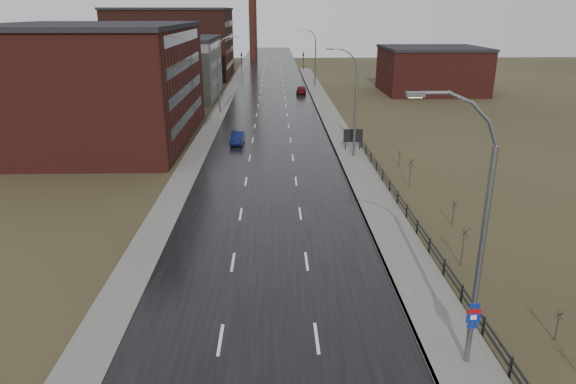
{
  "coord_description": "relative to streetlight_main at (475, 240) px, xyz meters",
  "views": [
    {
      "loc": [
        0.37,
        -16.76,
        14.85
      ],
      "look_at": [
        1.27,
        16.7,
        3.0
      ],
      "focal_mm": 32.0,
      "sensor_mm": 36.0,
      "label": 1
    }
  ],
  "objects": [
    {
      "name": "streetlight_right_far",
      "position": [
        0.03,
        88.0,
        -0.22
      ],
      "size": [
        3.36,
        0.28,
        11.35
      ],
      "color": "slate",
      "rests_on": "ground"
    },
    {
      "name": "shrub_d",
      "position": [
        4.87,
        15.57,
        -5.04
      ],
      "size": [
        0.46,
        0.48,
        1.92
      ],
      "color": "#382D23",
      "rests_on": "ground"
    },
    {
      "name": "smokestack",
      "position": [
        -14.47,
        148.0,
        9.44
      ],
      "size": [
        2.7,
        2.7,
        30.7
      ],
      "color": "#331611",
      "rests_on": "ground"
    },
    {
      "name": "warehouse_near",
      "position": [
        -29.46,
        43.0,
        0.7
      ],
      "size": [
        22.44,
        28.56,
        13.5
      ],
      "color": "#471914",
      "rests_on": "ground"
    },
    {
      "name": "traffic_light_right",
      "position": [
        -0.47,
        118.0,
        -1.46
      ],
      "size": [
        0.58,
        2.73,
        5.3
      ],
      "color": "black",
      "rests_on": "ground"
    },
    {
      "name": "guardrail",
      "position": [
        1.83,
        16.32,
        -5.35
      ],
      "size": [
        0.1,
        53.05,
        1.1
      ],
      "color": "black",
      "rests_on": "ground"
    },
    {
      "name": "sidewalk_left",
      "position": [
        -16.67,
        58.0,
        -6.0
      ],
      "size": [
        2.4,
        260.0,
        0.12
      ],
      "primitive_type": "cube",
      "color": "#595651",
      "rests_on": "ground"
    },
    {
      "name": "streetlight_left",
      "position": [
        -16.17,
        60.0,
        -0.22
      ],
      "size": [
        3.36,
        0.28,
        11.35
      ],
      "color": "slate",
      "rests_on": "ground"
    },
    {
      "name": "shrub_b",
      "position": [
        5.19,
        1.62,
        -5.19
      ],
      "size": [
        0.4,
        0.42,
        1.65
      ],
      "color": "#382D23",
      "rests_on": "ground"
    },
    {
      "name": "traffic_light_left",
      "position": [
        -16.47,
        118.0,
        -1.46
      ],
      "size": [
        0.58,
        2.73,
        5.3
      ],
      "color": "black",
      "rests_on": "ground"
    },
    {
      "name": "warehouse_mid",
      "position": [
        -26.46,
        76.0,
        -0.8
      ],
      "size": [
        16.32,
        20.4,
        10.5
      ],
      "color": "slate",
      "rests_on": "ground"
    },
    {
      "name": "shrub_c",
      "position": [
        3.32,
        9.24,
        -4.68
      ],
      "size": [
        0.61,
        0.65,
        2.6
      ],
      "color": "#382D23",
      "rests_on": "ground"
    },
    {
      "name": "curb_right",
      "position": [
        -1.39,
        33.0,
        -5.97
      ],
      "size": [
        0.16,
        180.0,
        0.18
      ],
      "primitive_type": "cube",
      "color": "slate",
      "rests_on": "ground"
    },
    {
      "name": "warehouse_far",
      "position": [
        -31.47,
        106.0,
        1.7
      ],
      "size": [
        26.52,
        24.48,
        15.5
      ],
      "color": "#331611",
      "rests_on": "ground"
    },
    {
      "name": "building_right",
      "position": [
        21.83,
        80.0,
        -1.8
      ],
      "size": [
        18.36,
        16.32,
        8.5
      ],
      "color": "#471914",
      "rests_on": "ground"
    },
    {
      "name": "road",
      "position": [
        -8.47,
        58.0,
        -6.03
      ],
      "size": [
        14.0,
        300.0,
        0.06
      ],
      "primitive_type": "cube",
      "color": "black",
      "rests_on": "ground"
    },
    {
      "name": "billboard",
      "position": [
        0.63,
        36.79,
        -4.37
      ],
      "size": [
        2.14,
        0.17,
        2.5
      ],
      "color": "black",
      "rests_on": "ground"
    },
    {
      "name": "car_near",
      "position": [
        -12.47,
        40.36,
        -5.37
      ],
      "size": [
        1.57,
        4.22,
        1.38
      ],
      "primitive_type": "imported",
      "rotation": [
        0.0,
        0.0,
        -0.03
      ],
      "color": "#0B123B",
      "rests_on": "ground"
    },
    {
      "name": "sidewalk_right",
      "position": [
        0.13,
        33.0,
        -5.97
      ],
      "size": [
        3.2,
        180.0,
        0.18
      ],
      "primitive_type": "cube",
      "color": "#595651",
      "rests_on": "ground"
    },
    {
      "name": "shrub_f",
      "position": [
        4.47,
        30.78,
        -5.22
      ],
      "size": [
        0.39,
        0.4,
        1.59
      ],
      "color": "#382D23",
      "rests_on": "ground"
    },
    {
      "name": "shrub_e",
      "position": [
        3.94,
        24.5,
        -4.71
      ],
      "size": [
        0.6,
        0.63,
        2.55
      ],
      "color": "#382D23",
      "rests_on": "ground"
    },
    {
      "name": "streetlight_right_mid",
      "position": [
        0.03,
        34.0,
        -0.22
      ],
      "size": [
        3.36,
        0.28,
        11.35
      ],
      "color": "slate",
      "rests_on": "ground"
    },
    {
      "name": "car_far",
      "position": [
        -2.97,
        78.82,
        -5.3
      ],
      "size": [
        2.19,
        4.62,
        1.53
      ],
      "primitive_type": "imported",
      "rotation": [
        0.0,
        0.0,
        3.05
      ],
      "color": "#4B0C0C",
      "rests_on": "ground"
    },
    {
      "name": "streetlight_main",
      "position": [
        0.0,
        0.0,
        0.0
      ],
      "size": [
        3.91,
        0.29,
        12.11
      ],
      "color": "slate",
      "rests_on": "ground"
    }
  ]
}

